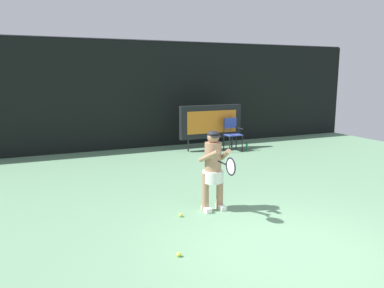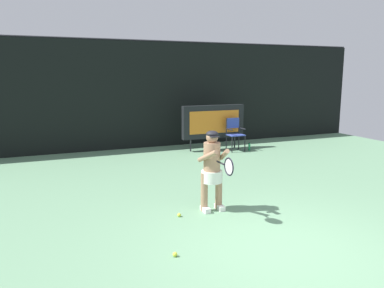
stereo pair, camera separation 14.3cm
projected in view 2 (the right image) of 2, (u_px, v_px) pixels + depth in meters
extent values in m
cube|color=#65916D|center=(284.00, 250.00, 5.57)|extent=(18.00, 22.00, 0.02)
cube|color=black|center=(135.00, 96.00, 12.96)|extent=(18.00, 0.12, 3.60)
cylinder|color=#38383D|center=(134.00, 40.00, 12.63)|extent=(18.00, 0.05, 0.05)
cube|color=black|center=(213.00, 122.00, 12.80)|extent=(2.20, 0.20, 1.10)
cube|color=orange|center=(215.00, 122.00, 12.70)|extent=(1.80, 0.01, 0.75)
cylinder|color=#2D2D33|center=(191.00, 145.00, 12.62)|extent=(0.05, 0.05, 0.40)
cylinder|color=#2D2D33|center=(235.00, 142.00, 13.25)|extent=(0.05, 0.05, 0.40)
cylinder|color=black|center=(232.00, 145.00, 12.42)|extent=(0.04, 0.04, 0.52)
cylinder|color=black|center=(245.00, 144.00, 12.60)|extent=(0.04, 0.04, 0.52)
cylinder|color=black|center=(226.00, 143.00, 12.79)|extent=(0.04, 0.04, 0.52)
cylinder|color=black|center=(239.00, 142.00, 12.97)|extent=(0.04, 0.04, 0.52)
cube|color=#33469E|center=(236.00, 135.00, 12.64)|extent=(0.52, 0.44, 0.03)
cylinder|color=black|center=(227.00, 127.00, 12.69)|extent=(0.04, 0.04, 0.56)
cylinder|color=black|center=(239.00, 126.00, 12.87)|extent=(0.04, 0.04, 0.56)
cube|color=#33469E|center=(233.00, 123.00, 12.76)|extent=(0.48, 0.02, 0.34)
cylinder|color=black|center=(229.00, 129.00, 12.52)|extent=(0.04, 0.44, 0.04)
cylinder|color=black|center=(242.00, 128.00, 12.70)|extent=(0.04, 0.44, 0.04)
cylinder|color=#20864D|center=(249.00, 147.00, 12.79)|extent=(0.07, 0.07, 0.24)
cylinder|color=black|center=(249.00, 143.00, 12.77)|extent=(0.03, 0.03, 0.03)
cube|color=white|center=(205.00, 209.00, 7.09)|extent=(0.11, 0.26, 0.09)
cube|color=white|center=(220.00, 207.00, 7.21)|extent=(0.11, 0.26, 0.09)
cylinder|color=#A37A5B|center=(204.00, 192.00, 7.08)|extent=(0.13, 0.13, 0.73)
cylinder|color=#A37A5B|center=(219.00, 190.00, 7.20)|extent=(0.13, 0.13, 0.73)
cylinder|color=white|center=(212.00, 176.00, 7.09)|extent=(0.39, 0.39, 0.22)
cylinder|color=#A37A5B|center=(212.00, 158.00, 7.02)|extent=(0.31, 0.31, 0.56)
sphere|color=#A37A5B|center=(212.00, 137.00, 6.96)|extent=(0.22, 0.22, 0.22)
ellipsoid|color=black|center=(212.00, 134.00, 6.95)|extent=(0.22, 0.22, 0.12)
cube|color=black|center=(214.00, 137.00, 6.86)|extent=(0.17, 0.12, 0.02)
cylinder|color=#A37A5B|center=(208.00, 156.00, 6.80)|extent=(0.21, 0.51, 0.30)
cylinder|color=#A37A5B|center=(224.00, 155.00, 6.92)|extent=(0.21, 0.51, 0.30)
cylinder|color=white|center=(228.00, 161.00, 6.84)|extent=(0.13, 0.12, 0.12)
cylinder|color=black|center=(221.00, 163.00, 6.67)|extent=(0.03, 0.28, 0.03)
torus|color=black|center=(229.00, 167.00, 6.40)|extent=(0.02, 0.31, 0.31)
ellipsoid|color=silver|center=(229.00, 167.00, 6.40)|extent=(0.01, 0.26, 0.26)
sphere|color=#CCDB3D|center=(179.00, 215.00, 6.84)|extent=(0.07, 0.07, 0.07)
sphere|color=#CCDB3D|center=(175.00, 254.00, 5.35)|extent=(0.07, 0.07, 0.07)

